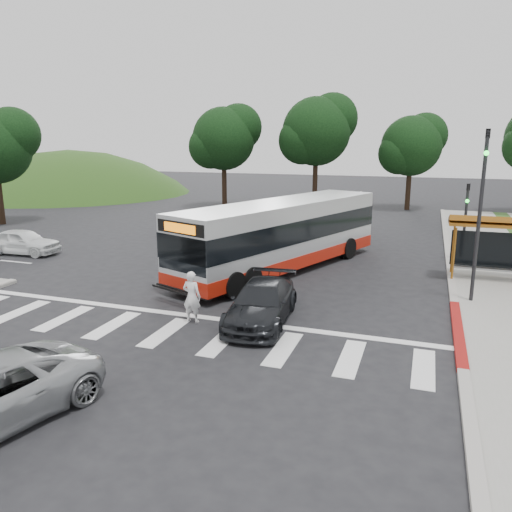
% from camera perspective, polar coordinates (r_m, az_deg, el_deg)
% --- Properties ---
extents(ground, '(140.00, 140.00, 0.00)m').
position_cam_1_polar(ground, '(20.90, -3.63, -3.88)').
color(ground, black).
rests_on(ground, ground).
extents(sidewalk_east, '(4.00, 40.00, 0.12)m').
position_cam_1_polar(sidewalk_east, '(27.28, 25.38, -0.96)').
color(sidewalk_east, gray).
rests_on(sidewalk_east, ground).
extents(curb_east, '(0.30, 40.00, 0.15)m').
position_cam_1_polar(curb_east, '(27.12, 21.20, -0.62)').
color(curb_east, '#9E9991').
rests_on(curb_east, ground).
extents(curb_east_red, '(0.32, 6.00, 0.15)m').
position_cam_1_polar(curb_east_red, '(17.53, 22.09, -8.01)').
color(curb_east_red, maroon).
rests_on(curb_east_red, ground).
extents(hillside_nw, '(44.00, 44.00, 10.00)m').
position_cam_1_polar(hillside_nw, '(62.96, -20.33, 6.77)').
color(hillside_nw, '#1C4415').
rests_on(hillside_nw, ground).
extents(crosswalk_ladder, '(18.00, 2.60, 0.01)m').
position_cam_1_polar(crosswalk_ladder, '(16.66, -10.35, -8.57)').
color(crosswalk_ladder, silver).
rests_on(crosswalk_ladder, ground).
extents(bus_shelter, '(4.20, 1.60, 2.86)m').
position_cam_1_polar(bus_shelter, '(24.00, 26.12, 2.79)').
color(bus_shelter, '#9B5C19').
rests_on(bus_shelter, sidewalk_east).
extents(traffic_signal_ne_tall, '(0.18, 0.37, 6.50)m').
position_cam_1_polar(traffic_signal_ne_tall, '(20.11, 24.31, 5.61)').
color(traffic_signal_ne_tall, black).
rests_on(traffic_signal_ne_tall, ground).
extents(traffic_signal_ne_short, '(0.18, 0.37, 4.00)m').
position_cam_1_polar(traffic_signal_ne_short, '(27.21, 22.85, 4.44)').
color(traffic_signal_ne_short, black).
rests_on(traffic_signal_ne_short, ground).
extents(tree_north_a, '(6.60, 6.15, 10.17)m').
position_cam_1_polar(tree_north_a, '(45.53, 7.04, 14.08)').
color(tree_north_a, black).
rests_on(tree_north_a, ground).
extents(tree_north_b, '(5.72, 5.33, 8.43)m').
position_cam_1_polar(tree_north_b, '(46.50, 17.41, 12.01)').
color(tree_north_b, black).
rests_on(tree_north_b, ground).
extents(tree_north_c, '(6.16, 5.74, 9.30)m').
position_cam_1_polar(tree_north_c, '(46.02, -3.60, 13.35)').
color(tree_north_c, black).
rests_on(tree_north_c, ground).
extents(transit_bus, '(7.10, 12.89, 3.29)m').
position_cam_1_polar(transit_bus, '(23.75, 3.00, 2.29)').
color(transit_bus, '#B6B9BC').
rests_on(transit_bus, ground).
extents(pedestrian, '(0.67, 0.45, 1.80)m').
position_cam_1_polar(pedestrian, '(17.16, -7.35, -4.65)').
color(pedestrian, white).
rests_on(pedestrian, ground).
extents(dark_sedan, '(2.35, 4.87, 1.37)m').
position_cam_1_polar(dark_sedan, '(17.09, 0.64, -5.37)').
color(dark_sedan, black).
rests_on(dark_sedan, ground).
extents(west_car_white, '(4.18, 1.91, 1.39)m').
position_cam_1_polar(west_car_white, '(30.02, -25.10, 1.50)').
color(west_car_white, white).
rests_on(west_car_white, ground).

